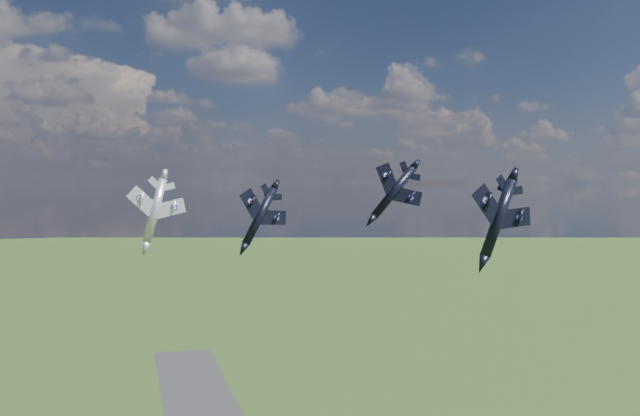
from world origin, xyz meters
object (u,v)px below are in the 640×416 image
object	(u,v)px
jet_right_navy	(499,218)
jet_high_navy	(394,192)
jet_lead_navy	(260,216)
jet_left_silver	(155,211)

from	to	relation	value
jet_right_navy	jet_high_navy	bearing A→B (deg)	78.90
jet_lead_navy	jet_high_navy	xyz separation A→B (m)	(24.83, 5.27, 3.55)
jet_high_navy	jet_right_navy	bearing A→B (deg)	-90.69
jet_lead_navy	jet_high_navy	distance (m)	25.63
jet_high_navy	jet_left_silver	xyz separation A→B (m)	(-40.57, -6.29, -2.47)
jet_high_navy	jet_left_silver	bearing A→B (deg)	-166.18
jet_lead_navy	jet_left_silver	distance (m)	15.81
jet_lead_navy	jet_right_navy	xyz separation A→B (m)	(21.05, -32.56, 1.05)
jet_right_navy	jet_left_silver	size ratio (longest dim) A/B	1.00
jet_left_silver	jet_right_navy	bearing A→B (deg)	-53.65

